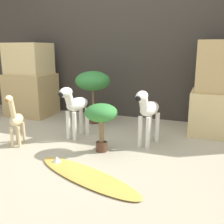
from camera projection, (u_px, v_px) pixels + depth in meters
The scene contains 10 objects.
ground_plane at pixel (70, 155), 2.56m from camera, with size 14.00×14.00×0.00m, color #B2A88E.
wall_back at pixel (124, 43), 3.84m from camera, with size 6.40×0.08×2.20m.
rock_pillar_left at pixel (30, 82), 4.03m from camera, with size 0.67×0.56×1.10m.
rock_pillar_right at pixel (221, 92), 3.10m from camera, with size 0.67×0.56×1.11m.
zebra_right at pixel (148, 111), 2.74m from camera, with size 0.22×0.47×0.61m.
zebra_left at pixel (75, 106), 2.97m from camera, with size 0.21×0.48×0.61m.
giraffe_figurine at pixel (16, 119), 2.76m from camera, with size 0.23×0.38×0.57m.
potted_palm_front at pixel (93, 83), 3.55m from camera, with size 0.48×0.48×0.72m.
potted_palm_back at pixel (101, 115), 2.58m from camera, with size 0.32×0.32×0.49m.
surfboard at pixel (85, 175), 2.13m from camera, with size 1.12×0.64×0.07m.
Camera 1 is at (1.23, -2.09, 1.01)m, focal length 42.00 mm.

